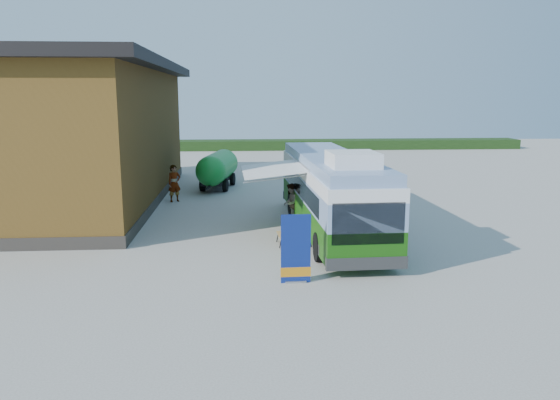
{
  "coord_description": "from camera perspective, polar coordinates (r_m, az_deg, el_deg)",
  "views": [
    {
      "loc": [
        -2.09,
        -20.22,
        5.7
      ],
      "look_at": [
        -0.48,
        2.08,
        1.4
      ],
      "focal_mm": 35.0,
      "sensor_mm": 36.0,
      "label": 1
    }
  ],
  "objects": [
    {
      "name": "slurry_tanker",
      "position": [
        34.08,
        -6.52,
        3.37
      ],
      "size": [
        2.45,
        6.0,
        2.24
      ],
      "rotation": [
        0.0,
        0.0,
        -0.17
      ],
      "color": "green",
      "rests_on": "ground"
    },
    {
      "name": "person_b",
      "position": [
        24.66,
        1.11,
        -0.34
      ],
      "size": [
        0.91,
        1.04,
        1.8
      ],
      "primitive_type": "imported",
      "rotation": [
        0.0,
        0.0,
        -1.87
      ],
      "color": "#999999",
      "rests_on": "ground"
    },
    {
      "name": "ground",
      "position": [
        21.11,
        1.71,
        -4.78
      ],
      "size": [
        100.0,
        100.0,
        0.0
      ],
      "primitive_type": "plane",
      "color": "#BCB7AD",
      "rests_on": "ground"
    },
    {
      "name": "barn",
      "position": [
        31.44,
        -19.77,
        6.4
      ],
      "size": [
        9.6,
        21.2,
        7.5
      ],
      "color": "brown",
      "rests_on": "ground"
    },
    {
      "name": "hedge",
      "position": [
        59.31,
        5.71,
        5.8
      ],
      "size": [
        40.0,
        3.0,
        1.0
      ],
      "primitive_type": "cube",
      "color": "#264419",
      "rests_on": "ground"
    },
    {
      "name": "banner",
      "position": [
        16.8,
        1.66,
        -5.78
      ],
      "size": [
        0.94,
        0.2,
        2.16
      ],
      "rotation": [
        0.0,
        0.0,
        0.03
      ],
      "color": "navy",
      "rests_on": "ground"
    },
    {
      "name": "picnic_table",
      "position": [
        21.13,
        1.44,
        -3.31
      ],
      "size": [
        1.28,
        1.16,
        0.7
      ],
      "rotation": [
        0.0,
        0.0,
        0.06
      ],
      "color": "tan",
      "rests_on": "ground"
    },
    {
      "name": "person_a",
      "position": [
        30.11,
        -10.98,
        1.72
      ],
      "size": [
        0.88,
        0.78,
        2.01
      ],
      "primitive_type": "imported",
      "rotation": [
        0.0,
        0.0,
        0.52
      ],
      "color": "#999999",
      "rests_on": "ground"
    },
    {
      "name": "bus",
      "position": [
        22.87,
        5.3,
        1.05
      ],
      "size": [
        3.0,
        12.43,
        3.8
      ],
      "rotation": [
        0.0,
        0.0,
        0.03
      ],
      "color": "#216A11",
      "rests_on": "ground"
    },
    {
      "name": "awning",
      "position": [
        22.54,
        -0.23,
        3.41
      ],
      "size": [
        2.76,
        4.33,
        0.52
      ],
      "rotation": [
        0.0,
        0.0,
        0.03
      ],
      "color": "white",
      "rests_on": "ground"
    }
  ]
}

